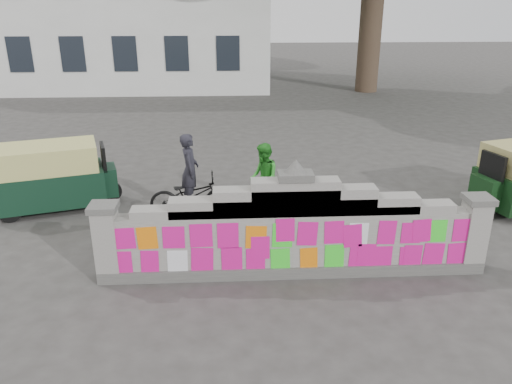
% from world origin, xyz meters
% --- Properties ---
extents(ground, '(100.00, 100.00, 0.00)m').
position_xyz_m(ground, '(0.00, 0.00, 0.00)').
color(ground, '#383533').
rests_on(ground, ground).
extents(parapet_wall, '(6.48, 0.44, 2.01)m').
position_xyz_m(parapet_wall, '(-0.00, -0.01, 0.75)').
color(parapet_wall, '#4C4C49').
rests_on(parapet_wall, ground).
extents(building, '(16.00, 10.00, 8.90)m').
position_xyz_m(building, '(-7.00, 21.98, 4.01)').
color(building, silver).
rests_on(building, ground).
extents(cyclist_bike, '(1.76, 0.70, 0.91)m').
position_xyz_m(cyclist_bike, '(-1.85, 2.56, 0.45)').
color(cyclist_bike, black).
rests_on(cyclist_bike, ground).
extents(cyclist_rider, '(0.40, 0.58, 1.54)m').
position_xyz_m(cyclist_rider, '(-1.85, 2.56, 0.77)').
color(cyclist_rider, '#23222A').
rests_on(cyclist_rider, ground).
extents(pedestrian, '(0.63, 0.78, 1.50)m').
position_xyz_m(pedestrian, '(-0.30, 2.76, 0.75)').
color(pedestrian, '#2B9127').
rests_on(pedestrian, ground).
extents(rickshaw_left, '(2.67, 1.79, 1.43)m').
position_xyz_m(rickshaw_left, '(-4.87, 3.16, 0.74)').
color(rickshaw_left, black).
rests_on(rickshaw_left, ground).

